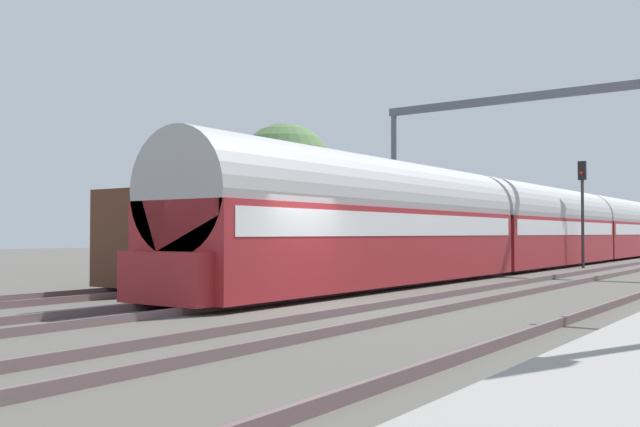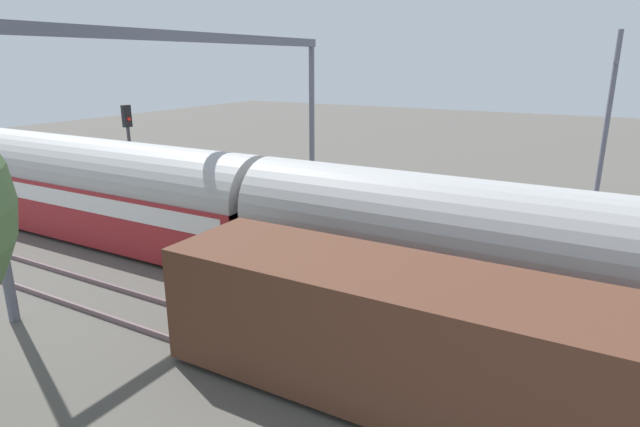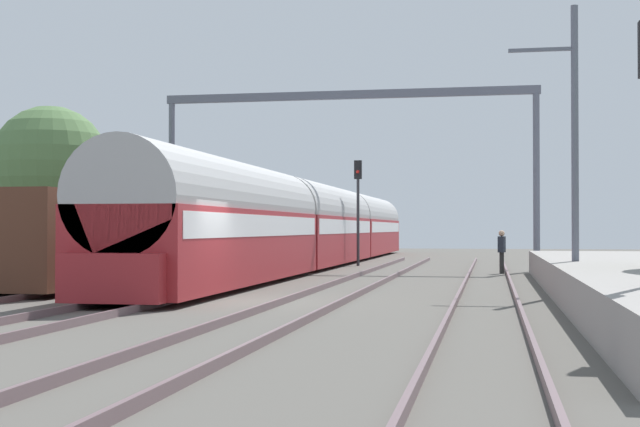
% 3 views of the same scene
% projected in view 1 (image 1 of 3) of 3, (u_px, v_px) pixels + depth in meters
% --- Properties ---
extents(ground, '(120.00, 120.00, 0.00)m').
position_uv_depth(ground, '(325.00, 306.00, 15.81)').
color(ground, '#57534D').
extents(track_far_west, '(1.52, 60.00, 0.16)m').
position_uv_depth(track_far_west, '(144.00, 290.00, 19.35)').
color(track_far_west, '#6B5559').
rests_on(track_far_west, ground).
extents(track_west, '(1.52, 60.00, 0.16)m').
position_uv_depth(track_west, '(256.00, 298.00, 16.99)').
color(track_west, '#6B5559').
rests_on(track_west, ground).
extents(track_east, '(1.52, 60.00, 0.16)m').
position_uv_depth(track_east, '(405.00, 308.00, 14.64)').
color(track_east, '#6B5559').
rests_on(track_east, ground).
extents(track_far_east, '(1.52, 60.00, 0.16)m').
position_uv_depth(track_far_east, '(610.00, 322.00, 12.29)').
color(track_far_east, '#6B5559').
rests_on(track_far_east, ground).
extents(passenger_train, '(2.93, 49.20, 3.82)m').
position_uv_depth(passenger_train, '(543.00, 227.00, 34.66)').
color(passenger_train, maroon).
rests_on(passenger_train, ground).
extents(freight_car, '(2.80, 13.00, 2.70)m').
position_uv_depth(freight_car, '(276.00, 238.00, 24.08)').
color(freight_car, '#563323').
rests_on(freight_car, ground).
extents(railway_signal_far, '(0.36, 0.30, 5.10)m').
position_uv_depth(railway_signal_far, '(582.00, 200.00, 33.57)').
color(railway_signal_far, '#2D2D33').
rests_on(railway_signal_far, ground).
extents(catenary_gantry, '(16.59, 0.28, 7.86)m').
position_uv_depth(catenary_gantry, '(558.00, 134.00, 30.25)').
color(catenary_gantry, slate).
rests_on(catenary_gantry, ground).
extents(tree_west_background, '(4.95, 4.95, 7.04)m').
position_uv_depth(tree_west_background, '(285.00, 174.00, 34.50)').
color(tree_west_background, '#4C3826').
rests_on(tree_west_background, ground).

